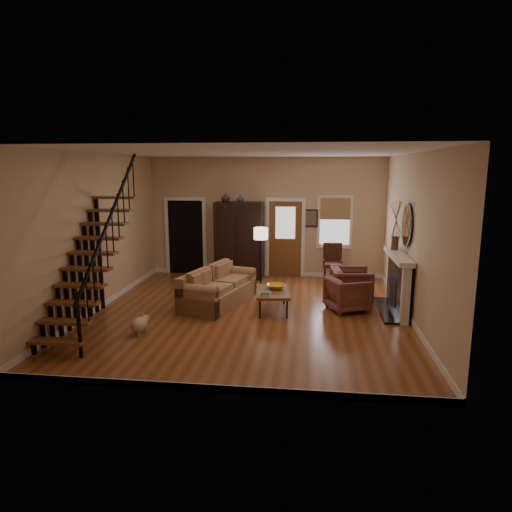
# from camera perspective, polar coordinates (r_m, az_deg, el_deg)

# --- Properties ---
(room) EXTENTS (7.00, 7.33, 3.30)m
(room) POSITION_cam_1_polar(r_m,az_deg,el_deg) (11.09, -1.80, 3.19)
(room) COLOR brown
(room) RESTS_ON ground
(staircase) EXTENTS (0.94, 2.80, 3.20)m
(staircase) POSITION_cam_1_polar(r_m,az_deg,el_deg) (8.89, -20.16, 1.21)
(staircase) COLOR brown
(staircase) RESTS_ON ground
(fireplace) EXTENTS (0.33, 1.95, 2.30)m
(fireplace) POSITION_cam_1_polar(r_m,az_deg,el_deg) (10.04, 17.52, -2.59)
(fireplace) COLOR black
(fireplace) RESTS_ON ground
(armoire) EXTENTS (1.30, 0.60, 2.10)m
(armoire) POSITION_cam_1_polar(r_m,az_deg,el_deg) (12.55, -2.12, 1.99)
(armoire) COLOR black
(armoire) RESTS_ON ground
(vase_a) EXTENTS (0.24, 0.24, 0.25)m
(vase_a) POSITION_cam_1_polar(r_m,az_deg,el_deg) (12.39, -3.84, 7.32)
(vase_a) COLOR #4C2619
(vase_a) RESTS_ON armoire
(vase_b) EXTENTS (0.20, 0.20, 0.21)m
(vase_b) POSITION_cam_1_polar(r_m,az_deg,el_deg) (12.32, -2.00, 7.23)
(vase_b) COLOR #334C60
(vase_b) RESTS_ON armoire
(sofa) EXTENTS (1.46, 2.29, 0.79)m
(sofa) POSITION_cam_1_polar(r_m,az_deg,el_deg) (10.15, -4.70, -3.96)
(sofa) COLOR #A07349
(sofa) RESTS_ON ground
(coffee_table) EXTENTS (0.82, 1.24, 0.45)m
(coffee_table) POSITION_cam_1_polar(r_m,az_deg,el_deg) (9.75, 2.09, -5.61)
(coffee_table) COLOR brown
(coffee_table) RESTS_ON ground
(bowl) EXTENTS (0.40, 0.40, 0.10)m
(bowl) POSITION_cam_1_polar(r_m,az_deg,el_deg) (9.81, 2.47, -3.84)
(bowl) COLOR orange
(bowl) RESTS_ON coffee_table
(books) EXTENTS (0.21, 0.29, 0.05)m
(books) POSITION_cam_1_polar(r_m,az_deg,el_deg) (9.40, 1.22, -4.63)
(books) COLOR beige
(books) RESTS_ON coffee_table
(armchair_left) EXTENTS (1.03, 1.02, 0.72)m
(armchair_left) POSITION_cam_1_polar(r_m,az_deg,el_deg) (9.94, 11.34, -4.68)
(armchair_left) COLOR maroon
(armchair_left) RESTS_ON ground
(armchair_right) EXTENTS (0.94, 0.92, 0.80)m
(armchair_right) POSITION_cam_1_polar(r_m,az_deg,el_deg) (10.49, 11.84, -3.65)
(armchair_right) COLOR maroon
(armchair_right) RESTS_ON ground
(floor_lamp) EXTENTS (0.36, 0.36, 1.54)m
(floor_lamp) POSITION_cam_1_polar(r_m,az_deg,el_deg) (11.49, 0.60, -0.25)
(floor_lamp) COLOR black
(floor_lamp) RESTS_ON ground
(side_chair) EXTENTS (0.54, 0.54, 1.02)m
(side_chair) POSITION_cam_1_polar(r_m,az_deg,el_deg) (12.32, 9.55, -0.88)
(side_chair) COLOR #3B1F12
(side_chair) RESTS_ON ground
(dog) EXTENTS (0.34, 0.49, 0.33)m
(dog) POSITION_cam_1_polar(r_m,az_deg,el_deg) (8.70, -14.42, -8.43)
(dog) COLOR #D6B392
(dog) RESTS_ON ground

